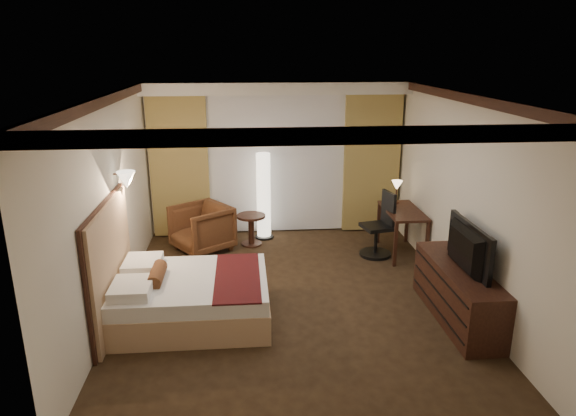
{
  "coord_description": "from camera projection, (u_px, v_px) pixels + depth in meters",
  "views": [
    {
      "loc": [
        -0.59,
        -6.25,
        3.22
      ],
      "look_at": [
        0.0,
        0.4,
        1.15
      ],
      "focal_mm": 32.0,
      "sensor_mm": 36.0,
      "label": 1
    }
  ],
  "objects": [
    {
      "name": "floor",
      "position": [
        291.0,
        298.0,
        6.95
      ],
      "size": [
        4.5,
        5.5,
        0.01
      ],
      "primitive_type": "cube",
      "color": "black",
      "rests_on": "ground"
    },
    {
      "name": "ceiling",
      "position": [
        291.0,
        95.0,
        6.15
      ],
      "size": [
        4.5,
        5.5,
        0.01
      ],
      "primitive_type": "cube",
      "color": "white",
      "rests_on": "back_wall"
    },
    {
      "name": "back_wall",
      "position": [
        276.0,
        159.0,
        9.16
      ],
      "size": [
        4.5,
        0.02,
        2.7
      ],
      "primitive_type": "cube",
      "color": "silver",
      "rests_on": "floor"
    },
    {
      "name": "left_wall",
      "position": [
        110.0,
        207.0,
        6.36
      ],
      "size": [
        0.02,
        5.5,
        2.7
      ],
      "primitive_type": "cube",
      "color": "silver",
      "rests_on": "floor"
    },
    {
      "name": "right_wall",
      "position": [
        461.0,
        198.0,
        6.74
      ],
      "size": [
        0.02,
        5.5,
        2.7
      ],
      "primitive_type": "cube",
      "color": "silver",
      "rests_on": "floor"
    },
    {
      "name": "crown_molding",
      "position": [
        291.0,
        100.0,
        6.16
      ],
      "size": [
        4.5,
        5.5,
        0.12
      ],
      "primitive_type": null,
      "color": "black",
      "rests_on": "ceiling"
    },
    {
      "name": "soffit",
      "position": [
        277.0,
        88.0,
        8.55
      ],
      "size": [
        4.5,
        0.5,
        0.2
      ],
      "primitive_type": "cube",
      "color": "white",
      "rests_on": "ceiling"
    },
    {
      "name": "curtain_sheer",
      "position": [
        277.0,
        165.0,
        9.12
      ],
      "size": [
        2.48,
        0.04,
        2.45
      ],
      "primitive_type": "cube",
      "color": "silver",
      "rests_on": "back_wall"
    },
    {
      "name": "curtain_left_drape",
      "position": [
        180.0,
        168.0,
        8.92
      ],
      "size": [
        1.0,
        0.14,
        2.45
      ],
      "primitive_type": "cube",
      "color": "#A38A4A",
      "rests_on": "back_wall"
    },
    {
      "name": "curtain_right_drape",
      "position": [
        371.0,
        164.0,
        9.2
      ],
      "size": [
        1.0,
        0.14,
        2.45
      ],
      "primitive_type": "cube",
      "color": "#A38A4A",
      "rests_on": "back_wall"
    },
    {
      "name": "wall_sconce",
      "position": [
        126.0,
        180.0,
        6.56
      ],
      "size": [
        0.24,
        0.24,
        0.24
      ],
      "primitive_type": null,
      "color": "white",
      "rests_on": "left_wall"
    },
    {
      "name": "bed",
      "position": [
        193.0,
        298.0,
        6.34
      ],
      "size": [
        1.86,
        1.45,
        0.55
      ],
      "primitive_type": null,
      "color": "white",
      "rests_on": "floor"
    },
    {
      "name": "headboard",
      "position": [
        111.0,
        266.0,
        6.12
      ],
      "size": [
        0.12,
        1.75,
        1.5
      ],
      "primitive_type": null,
      "color": "tan",
      "rests_on": "floor"
    },
    {
      "name": "armchair",
      "position": [
        202.0,
        226.0,
        8.47
      ],
      "size": [
        1.11,
        1.13,
        0.85
      ],
      "primitive_type": "imported",
      "rotation": [
        0.0,
        0.0,
        -0.95
      ],
      "color": "#502C18",
      "rests_on": "floor"
    },
    {
      "name": "side_table",
      "position": [
        251.0,
        230.0,
        8.75
      ],
      "size": [
        0.49,
        0.49,
        0.54
      ],
      "primitive_type": null,
      "color": "black",
      "rests_on": "floor"
    },
    {
      "name": "floor_lamp",
      "position": [
        264.0,
        196.0,
        8.94
      ],
      "size": [
        0.32,
        0.32,
        1.54
      ],
      "primitive_type": null,
      "color": "white",
      "rests_on": "floor"
    },
    {
      "name": "desk",
      "position": [
        402.0,
        232.0,
        8.35
      ],
      "size": [
        0.55,
        1.11,
        0.75
      ],
      "primitive_type": null,
      "color": "black",
      "rests_on": "floor"
    },
    {
      "name": "desk_lamp",
      "position": [
        396.0,
        193.0,
        8.57
      ],
      "size": [
        0.18,
        0.18,
        0.34
      ],
      "primitive_type": null,
      "color": "#FFD899",
      "rests_on": "desk"
    },
    {
      "name": "office_chair",
      "position": [
        377.0,
        224.0,
        8.22
      ],
      "size": [
        0.61,
        0.61,
        1.06
      ],
      "primitive_type": null,
      "rotation": [
        0.0,
        0.0,
        0.23
      ],
      "color": "black",
      "rests_on": "floor"
    },
    {
      "name": "dresser",
      "position": [
        458.0,
        293.0,
        6.32
      ],
      "size": [
        0.5,
        1.78,
        0.69
      ],
      "primitive_type": null,
      "color": "black",
      "rests_on": "floor"
    },
    {
      "name": "television",
      "position": [
        461.0,
        242.0,
        6.11
      ],
      "size": [
        0.65,
        1.13,
        0.15
      ],
      "primitive_type": "imported",
      "rotation": [
        0.0,
        0.0,
        1.57
      ],
      "color": "black",
      "rests_on": "dresser"
    }
  ]
}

